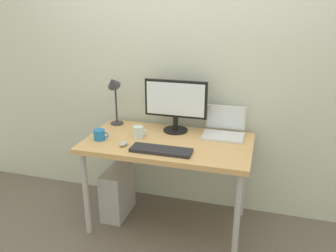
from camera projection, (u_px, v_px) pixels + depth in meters
name	position (u px, v px, depth m)	size (l,w,h in m)	color
ground_plane	(168.00, 223.00, 2.88)	(6.00, 6.00, 0.00)	#665B51
back_wall	(182.00, 60.00, 2.81)	(4.40, 0.04, 2.60)	silver
desk	(168.00, 149.00, 2.65)	(1.27, 0.71, 0.74)	tan
monitor	(176.00, 103.00, 2.75)	(0.51, 0.20, 0.42)	black
laptop	(224.00, 128.00, 2.72)	(0.32, 0.26, 0.23)	silver
desk_lamp	(114.00, 90.00, 2.86)	(0.11, 0.16, 0.44)	#333338
keyboard	(161.00, 150.00, 2.43)	(0.44, 0.14, 0.02)	#232328
mouse	(124.00, 143.00, 2.53)	(0.06, 0.09, 0.03)	#B2B2B7
coffee_mug	(99.00, 135.00, 2.64)	(0.12, 0.09, 0.08)	#1E72BF
glass_cup	(139.00, 132.00, 2.68)	(0.11, 0.08, 0.09)	silver
computer_tower	(118.00, 192.00, 2.94)	(0.18, 0.36, 0.42)	#B2B2B7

